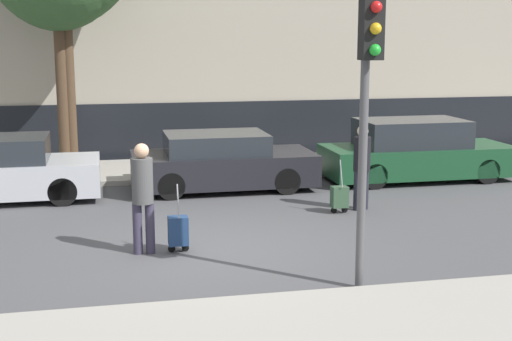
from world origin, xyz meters
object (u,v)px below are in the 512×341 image
Objects in this scene: traffic_light at (368,86)px; parked_car_2 at (416,152)px; parked_car_1 at (222,162)px; trolley_right at (339,197)px; trolley_left at (178,231)px; parked_car_0 at (1,171)px; pedestrian_right at (362,162)px; pedestrian_left at (143,191)px.

parked_car_2 is at bearing 60.39° from traffic_light.
parked_car_1 is 4.81m from parked_car_2.
trolley_left is at bearing -150.54° from trolley_right.
parked_car_0 is 7.21m from trolley_right.
trolley_right is at bearing 29.46° from trolley_left.
trolley_right is 5.06m from traffic_light.
parked_car_2 is 4.06× the size of trolley_left.
parked_car_2 is 8.41m from traffic_light.
parked_car_1 is 3.36m from trolley_right.
parked_car_0 reaches higher than trolley_right.
parked_car_1 is (4.79, 0.10, -0.02)m from parked_car_0.
parked_car_0 is at bearing 158.50° from trolley_right.
pedestrian_right is at bearing 28.23° from trolley_left.
trolley_left is (-6.31, -4.73, -0.34)m from parked_car_2.
parked_car_1 is 2.29× the size of pedestrian_left.
pedestrian_right is (3.93, 2.11, 0.62)m from trolley_left.
parked_car_1 is 4.91m from trolley_left.
pedestrian_left is 0.46× the size of traffic_light.
pedestrian_left is at bearing -113.82° from parked_car_1.
parked_car_0 is 3.75× the size of trolley_right.
parked_car_2 is at bearing 28.45° from pedestrian_right.
parked_car_2 is 2.55× the size of pedestrian_left.
traffic_light is (-1.64, -4.45, 1.84)m from pedestrian_right.
pedestrian_left reaches higher than pedestrian_right.
pedestrian_left is at bearing -145.55° from parked_car_2.
parked_car_0 is at bearing -179.02° from parked_car_2.
trolley_left is 3.92m from trolley_right.
parked_car_2 is 7.89m from trolley_left.
pedestrian_right is at bearing 19.42° from trolley_right.
parked_car_0 is 2.35× the size of pedestrian_right.
parked_car_2 is at bearing 0.78° from parked_car_1.
traffic_light reaches higher than trolley_right.
trolley_right is (3.41, 1.93, -0.03)m from trolley_left.
pedestrian_right is 5.08m from traffic_light.
trolley_left is at bearing 179.94° from pedestrian_left.
traffic_light reaches higher than pedestrian_right.
traffic_light reaches higher than parked_car_1.
pedestrian_right is 0.85m from trolley_right.
pedestrian_left is at bearing 176.98° from trolley_left.
parked_car_2 is at bearing 36.88° from trolley_left.
traffic_light is at bearing -129.59° from pedestrian_right.
parked_car_0 is 5.64m from trolley_left.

